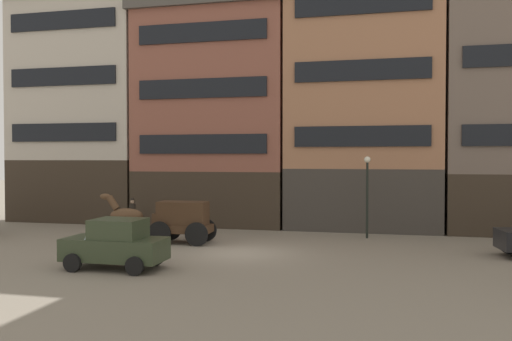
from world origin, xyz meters
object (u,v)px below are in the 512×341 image
cargo_wagon (182,219)px  sedan_parked_curb (116,244)px  draft_horse (125,215)px  pedestrian_officer (132,213)px  streetlamp_curbside (367,185)px

cargo_wagon → sedan_parked_curb: cargo_wagon is taller
draft_horse → cargo_wagon: bearing=0.0°
pedestrian_officer → streetlamp_curbside: size_ratio=0.44×
draft_horse → sedan_parked_curb: bearing=-65.5°
cargo_wagon → draft_horse: draft_horse is taller
draft_horse → pedestrian_officer: (-1.37, 3.54, -0.29)m
cargo_wagon → sedan_parked_curb: 5.86m
streetlamp_curbside → pedestrian_officer: bearing=179.9°
cargo_wagon → streetlamp_curbside: 9.36m
cargo_wagon → draft_horse: bearing=-180.0°
pedestrian_officer → sedan_parked_curb: bearing=-66.8°
cargo_wagon → draft_horse: size_ratio=1.25×
streetlamp_curbside → draft_horse: bearing=-162.9°
cargo_wagon → pedestrian_officer: size_ratio=1.64×
cargo_wagon → pedestrian_officer: 5.59m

